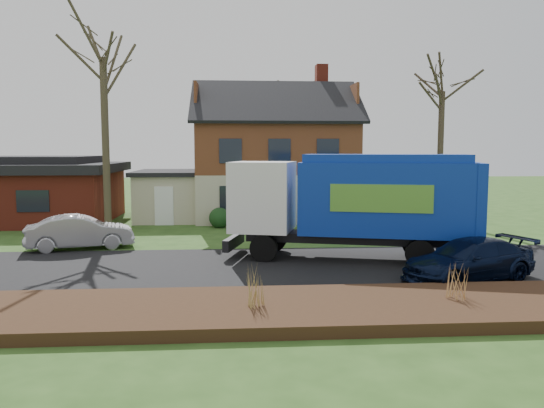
{
  "coord_description": "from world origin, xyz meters",
  "views": [
    {
      "loc": [
        -0.44,
        -17.97,
        4.08
      ],
      "look_at": [
        1.04,
        2.5,
        1.96
      ],
      "focal_mm": 35.0,
      "sensor_mm": 36.0,
      "label": 1
    }
  ],
  "objects": [
    {
      "name": "tree_front_east",
      "position": [
        11.11,
        11.05,
        8.45
      ],
      "size": [
        3.74,
        3.74,
        10.4
      ],
      "color": "#413527",
      "rests_on": "ground"
    },
    {
      "name": "silver_sedan",
      "position": [
        -6.75,
        4.07,
        0.7
      ],
      "size": [
        4.47,
        2.54,
        1.39
      ],
      "primitive_type": "imported",
      "rotation": [
        0.0,
        0.0,
        1.84
      ],
      "color": "#A3A5AB",
      "rests_on": "ground"
    },
    {
      "name": "ground",
      "position": [
        0.0,
        0.0,
        0.0
      ],
      "size": [
        120.0,
        120.0,
        0.0
      ],
      "primitive_type": "plane",
      "color": "#284818",
      "rests_on": "ground"
    },
    {
      "name": "grass_clump_mid",
      "position": [
        0.05,
        -5.5,
        0.81
      ],
      "size": [
        0.36,
        0.3,
        1.02
      ],
      "color": "#A08346",
      "rests_on": "mulch_verge"
    },
    {
      "name": "ranch_house",
      "position": [
        -12.0,
        13.0,
        1.81
      ],
      "size": [
        9.8,
        8.2,
        3.7
      ],
      "color": "maroon",
      "rests_on": "ground"
    },
    {
      "name": "road",
      "position": [
        0.0,
        0.0,
        0.01
      ],
      "size": [
        80.0,
        7.0,
        0.02
      ],
      "primitive_type": "cube",
      "color": "black",
      "rests_on": "ground"
    },
    {
      "name": "mulch_verge",
      "position": [
        0.0,
        -5.3,
        0.15
      ],
      "size": [
        80.0,
        3.5,
        0.3
      ],
      "primitive_type": "cube",
      "color": "black",
      "rests_on": "ground"
    },
    {
      "name": "tree_back",
      "position": [
        4.68,
        22.9,
        8.64
      ],
      "size": [
        3.27,
        3.27,
        10.37
      ],
      "color": "#423927",
      "rests_on": "ground"
    },
    {
      "name": "navy_wagon",
      "position": [
        6.86,
        -2.21,
        0.65
      ],
      "size": [
        4.83,
        3.27,
        1.3
      ],
      "primitive_type": "imported",
      "rotation": [
        0.0,
        0.0,
        -1.21
      ],
      "color": "black",
      "rests_on": "ground"
    },
    {
      "name": "grass_clump_east",
      "position": [
        5.21,
        -5.19,
        0.78
      ],
      "size": [
        0.38,
        0.31,
        0.95
      ],
      "color": "tan",
      "rests_on": "mulch_verge"
    },
    {
      "name": "garbage_truck",
      "position": [
        4.11,
        1.13,
        2.25
      ],
      "size": [
        9.44,
        4.72,
        3.91
      ],
      "rotation": [
        0.0,
        0.0,
        -0.26
      ],
      "color": "black",
      "rests_on": "ground"
    },
    {
      "name": "tree_front_west",
      "position": [
        -6.7,
        8.67,
        9.73
      ],
      "size": [
        3.97,
        3.97,
        11.81
      ],
      "color": "#473D2A",
      "rests_on": "ground"
    },
    {
      "name": "main_house",
      "position": [
        1.49,
        13.91,
        4.03
      ],
      "size": [
        12.95,
        8.95,
        9.26
      ],
      "color": "beige",
      "rests_on": "ground"
    }
  ]
}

